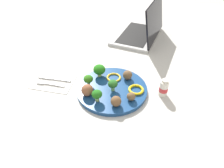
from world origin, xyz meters
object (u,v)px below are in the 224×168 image
at_px(yogurt_bottle, 164,88).
at_px(broccoli_floret_mid_left, 113,84).
at_px(pepper_ring_back_right, 114,77).
at_px(laptop, 142,31).
at_px(knife, 53,78).
at_px(broccoli_floret_near_rim, 88,79).
at_px(broccoli_floret_back_right, 99,70).
at_px(pepper_ring_front_right, 136,90).
at_px(meatball_back_left, 87,90).
at_px(meatball_mid_right, 131,96).
at_px(napkin, 53,82).
at_px(broccoli_floret_back_left, 97,95).
at_px(fork, 49,83).
at_px(meatball_center, 116,101).
at_px(plate, 112,89).
at_px(meatball_front_left, 128,75).

bearing_deg(yogurt_bottle, broccoli_floret_mid_left, 15.69).
height_order(pepper_ring_back_right, laptop, laptop).
bearing_deg(knife, broccoli_floret_near_rim, 178.19).
height_order(broccoli_floret_back_right, pepper_ring_front_right, broccoli_floret_back_right).
distance_m(broccoli_floret_back_right, meatball_back_left, 0.13).
distance_m(meatball_mid_right, pepper_ring_back_right, 0.15).
height_order(broccoli_floret_mid_left, pepper_ring_back_right, broccoli_floret_mid_left).
bearing_deg(napkin, knife, -62.74).
relative_size(broccoli_floret_back_left, meatball_back_left, 1.03).
distance_m(broccoli_floret_near_rim, knife, 0.17).
relative_size(broccoli_floret_back_right, fork, 0.43).
distance_m(broccoli_floret_mid_left, meatball_back_left, 0.10).
height_order(broccoli_floret_back_left, meatball_center, broccoli_floret_back_left).
distance_m(plate, meatball_front_left, 0.09).
xyz_separation_m(meatball_mid_right, meatball_front_left, (0.05, -0.12, 0.00)).
relative_size(meatball_mid_right, meatball_front_left, 0.84).
xyz_separation_m(plate, meatball_mid_right, (-0.09, 0.04, 0.02)).
height_order(broccoli_floret_back_left, pepper_ring_back_right, broccoli_floret_back_left).
bearing_deg(plate, broccoli_floret_back_right, -38.63).
distance_m(broccoli_floret_mid_left, broccoli_floret_back_left, 0.08).
height_order(yogurt_bottle, laptop, laptop).
bearing_deg(laptop, broccoli_floret_back_left, 86.01).
distance_m(broccoli_floret_back_left, napkin, 0.24).
bearing_deg(pepper_ring_front_right, broccoli_floret_back_left, 39.10).
bearing_deg(broccoli_floret_back_left, fork, -10.10).
height_order(meatball_back_left, napkin, meatball_back_left).
xyz_separation_m(pepper_ring_front_right, yogurt_bottle, (-0.10, -0.03, 0.01)).
bearing_deg(pepper_ring_back_right, knife, 16.02).
relative_size(knife, yogurt_bottle, 1.97).
height_order(broccoli_floret_back_left, fork, broccoli_floret_back_left).
height_order(broccoli_floret_mid_left, meatball_front_left, broccoli_floret_mid_left).
bearing_deg(fork, broccoli_floret_mid_left, -172.90).
height_order(broccoli_floret_near_rim, pepper_ring_back_right, broccoli_floret_near_rim).
bearing_deg(fork, meatball_front_left, -158.06).
bearing_deg(meatball_back_left, broccoli_floret_mid_left, -146.34).
relative_size(meatball_mid_right, pepper_ring_back_right, 0.54).
height_order(meatball_back_left, knife, meatball_back_left).
distance_m(broccoli_floret_near_rim, pepper_ring_front_right, 0.19).
xyz_separation_m(meatball_front_left, knife, (0.31, 0.09, -0.03)).
relative_size(broccoli_floret_near_rim, pepper_ring_front_right, 0.78).
relative_size(yogurt_bottle, laptop, 0.22).
relative_size(fork, knife, 0.83).
relative_size(broccoli_floret_mid_left, pepper_ring_back_right, 0.78).
height_order(pepper_ring_back_right, fork, pepper_ring_back_right).
bearing_deg(napkin, plate, -174.08).
relative_size(broccoli_floret_mid_left, napkin, 0.28).
bearing_deg(meatball_center, pepper_ring_front_right, -116.41).
relative_size(napkin, knife, 1.17).
bearing_deg(broccoli_floret_mid_left, meatball_back_left, 33.66).
bearing_deg(fork, broccoli_floret_back_left, 169.90).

